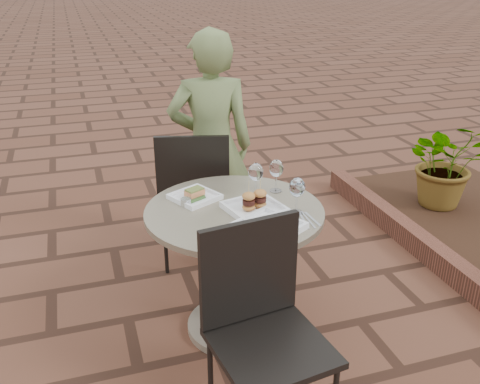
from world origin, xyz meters
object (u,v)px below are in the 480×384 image
object	(u,v)px
chair_far	(194,189)
chair_near	(261,314)
plate_salmon	(195,196)
diner	(211,147)
plate_tuna	(269,226)
cafe_table	(235,252)
plate_sliders	(254,205)

from	to	relation	value
chair_far	chair_near	bearing A→B (deg)	103.08
plate_salmon	chair_far	bearing A→B (deg)	78.00
chair_far	chair_near	size ratio (longest dim) A/B	1.00
chair_far	plate_salmon	world-z (taller)	chair_far
chair_near	diner	distance (m)	1.54
chair_near	plate_tuna	world-z (taller)	chair_near
chair_far	plate_salmon	size ratio (longest dim) A/B	3.25
cafe_table	plate_sliders	bearing A→B (deg)	-27.94
chair_far	plate_tuna	xyz separation A→B (m)	(0.13, -0.97, 0.20)
plate_salmon	cafe_table	bearing A→B (deg)	-48.43
chair_near	plate_sliders	distance (m)	0.64
diner	plate_sliders	xyz separation A→B (m)	(-0.02, -0.93, 0.01)
plate_tuna	chair_near	bearing A→B (deg)	-114.40
plate_salmon	plate_sliders	world-z (taller)	plate_sliders
chair_near	plate_salmon	distance (m)	0.83
plate_salmon	plate_sliders	bearing A→B (deg)	-42.39
cafe_table	plate_tuna	distance (m)	0.38
diner	plate_tuna	bearing A→B (deg)	99.06
plate_sliders	plate_tuna	distance (m)	0.21
chair_far	chair_near	distance (m)	1.34
cafe_table	chair_near	bearing A→B (deg)	-97.27
chair_near	plate_tuna	xyz separation A→B (m)	(0.17, 0.37, 0.20)
chair_near	plate_tuna	distance (m)	0.45
chair_near	plate_sliders	bearing A→B (deg)	65.76
chair_near	diner	world-z (taller)	diner
chair_near	cafe_table	bearing A→B (deg)	74.87
chair_far	plate_sliders	world-z (taller)	chair_far
chair_far	plate_sliders	bearing A→B (deg)	114.51
plate_sliders	chair_far	bearing A→B (deg)	99.97
diner	plate_sliders	world-z (taller)	diner
chair_near	plate_sliders	world-z (taller)	chair_near
chair_far	diner	world-z (taller)	diner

